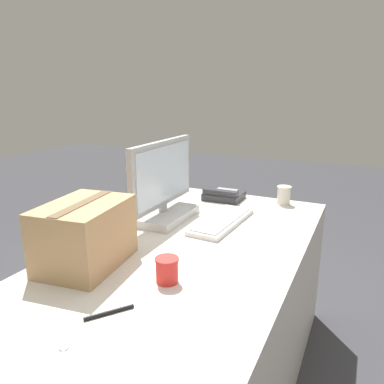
{
  "coord_description": "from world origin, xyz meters",
  "views": [
    {
      "loc": [
        -1.25,
        -0.64,
        1.35
      ],
      "look_at": [
        0.33,
        0.12,
        0.87
      ],
      "focal_mm": 35.0,
      "sensor_mm": 36.0,
      "label": 1
    }
  ],
  "objects_px": {
    "paper_cup_right": "(284,195)",
    "spoon": "(63,353)",
    "desk_phone": "(223,195)",
    "pen_marker": "(109,312)",
    "cardboard_box": "(85,234)",
    "monitor": "(163,190)",
    "keyboard": "(222,221)",
    "paper_cup_left": "(167,270)"
  },
  "relations": [
    {
      "from": "cardboard_box",
      "to": "keyboard",
      "type": "bearing_deg",
      "value": -25.54
    },
    {
      "from": "monitor",
      "to": "cardboard_box",
      "type": "xyz_separation_m",
      "value": [
        -0.56,
        0.01,
        -0.03
      ]
    },
    {
      "from": "pen_marker",
      "to": "paper_cup_right",
      "type": "bearing_deg",
      "value": -153.01
    },
    {
      "from": "spoon",
      "to": "monitor",
      "type": "bearing_deg",
      "value": -22.66
    },
    {
      "from": "spoon",
      "to": "pen_marker",
      "type": "relative_size",
      "value": 1.03
    },
    {
      "from": "keyboard",
      "to": "pen_marker",
      "type": "xyz_separation_m",
      "value": [
        -0.85,
        0.02,
        -0.01
      ]
    },
    {
      "from": "paper_cup_right",
      "to": "spoon",
      "type": "bearing_deg",
      "value": 171.47
    },
    {
      "from": "monitor",
      "to": "paper_cup_left",
      "type": "xyz_separation_m",
      "value": [
        -0.55,
        -0.33,
        -0.11
      ]
    },
    {
      "from": "keyboard",
      "to": "spoon",
      "type": "xyz_separation_m",
      "value": [
        -1.04,
        0.02,
        -0.01
      ]
    },
    {
      "from": "paper_cup_right",
      "to": "cardboard_box",
      "type": "distance_m",
      "value": 1.18
    },
    {
      "from": "keyboard",
      "to": "desk_phone",
      "type": "xyz_separation_m",
      "value": [
        0.39,
        0.14,
        0.01
      ]
    },
    {
      "from": "spoon",
      "to": "pen_marker",
      "type": "distance_m",
      "value": 0.19
    },
    {
      "from": "keyboard",
      "to": "paper_cup_left",
      "type": "distance_m",
      "value": 0.62
    },
    {
      "from": "paper_cup_left",
      "to": "cardboard_box",
      "type": "bearing_deg",
      "value": 92.07
    },
    {
      "from": "monitor",
      "to": "paper_cup_right",
      "type": "height_order",
      "value": "monitor"
    },
    {
      "from": "desk_phone",
      "to": "paper_cup_right",
      "type": "distance_m",
      "value": 0.35
    },
    {
      "from": "paper_cup_right",
      "to": "spoon",
      "type": "relative_size",
      "value": 0.81
    },
    {
      "from": "monitor",
      "to": "paper_cup_left",
      "type": "height_order",
      "value": "monitor"
    },
    {
      "from": "desk_phone",
      "to": "paper_cup_left",
      "type": "bearing_deg",
      "value": -170.15
    },
    {
      "from": "cardboard_box",
      "to": "pen_marker",
      "type": "height_order",
      "value": "cardboard_box"
    },
    {
      "from": "monitor",
      "to": "cardboard_box",
      "type": "height_order",
      "value": "monitor"
    },
    {
      "from": "spoon",
      "to": "desk_phone",
      "type": "bearing_deg",
      "value": -33.44
    },
    {
      "from": "keyboard",
      "to": "spoon",
      "type": "distance_m",
      "value": 1.04
    },
    {
      "from": "paper_cup_right",
      "to": "cardboard_box",
      "type": "relative_size",
      "value": 0.28
    },
    {
      "from": "spoon",
      "to": "keyboard",
      "type": "bearing_deg",
      "value": -39.43
    },
    {
      "from": "desk_phone",
      "to": "paper_cup_left",
      "type": "height_order",
      "value": "paper_cup_left"
    },
    {
      "from": "cardboard_box",
      "to": "pen_marker",
      "type": "xyz_separation_m",
      "value": [
        -0.23,
        -0.28,
        -0.11
      ]
    },
    {
      "from": "desk_phone",
      "to": "paper_cup_left",
      "type": "distance_m",
      "value": 1.02
    },
    {
      "from": "monitor",
      "to": "paper_cup_right",
      "type": "bearing_deg",
      "value": -44.21
    },
    {
      "from": "desk_phone",
      "to": "pen_marker",
      "type": "xyz_separation_m",
      "value": [
        -1.24,
        -0.12,
        -0.02
      ]
    },
    {
      "from": "monitor",
      "to": "pen_marker",
      "type": "relative_size",
      "value": 4.36
    },
    {
      "from": "monitor",
      "to": "pen_marker",
      "type": "height_order",
      "value": "monitor"
    },
    {
      "from": "monitor",
      "to": "spoon",
      "type": "bearing_deg",
      "value": -164.44
    },
    {
      "from": "keyboard",
      "to": "cardboard_box",
      "type": "relative_size",
      "value": 1.24
    },
    {
      "from": "desk_phone",
      "to": "paper_cup_left",
      "type": "xyz_separation_m",
      "value": [
        -1.0,
        -0.18,
        0.02
      ]
    },
    {
      "from": "spoon",
      "to": "cardboard_box",
      "type": "xyz_separation_m",
      "value": [
        0.41,
        0.28,
        0.12
      ]
    },
    {
      "from": "paper_cup_left",
      "to": "monitor",
      "type": "bearing_deg",
      "value": 30.99
    },
    {
      "from": "pen_marker",
      "to": "monitor",
      "type": "bearing_deg",
      "value": -124.3
    },
    {
      "from": "keyboard",
      "to": "pen_marker",
      "type": "distance_m",
      "value": 0.85
    },
    {
      "from": "spoon",
      "to": "paper_cup_left",
      "type": "bearing_deg",
      "value": -46.11
    },
    {
      "from": "paper_cup_left",
      "to": "paper_cup_right",
      "type": "height_order",
      "value": "paper_cup_right"
    },
    {
      "from": "paper_cup_right",
      "to": "spoon",
      "type": "height_order",
      "value": "paper_cup_right"
    }
  ]
}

